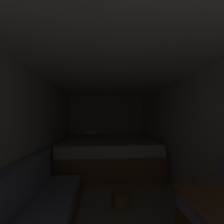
# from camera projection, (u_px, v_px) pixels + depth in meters

# --- Properties ---
(ground_plane) EXTENTS (7.12, 7.12, 0.00)m
(ground_plane) POSITION_uv_depth(u_px,v_px,m) (114.00, 203.00, 2.29)
(ground_plane) COLOR #A39984
(wall_back) EXTENTS (2.53, 0.05, 2.02)m
(wall_back) POSITION_uv_depth(u_px,v_px,m) (107.00, 127.00, 4.90)
(wall_back) COLOR beige
(wall_back) RESTS_ON ground
(wall_left) EXTENTS (0.05, 5.12, 2.02)m
(wall_left) POSITION_uv_depth(u_px,v_px,m) (32.00, 139.00, 2.22)
(wall_left) COLOR beige
(wall_left) RESTS_ON ground
(wall_right) EXTENTS (0.05, 5.12, 2.02)m
(wall_right) POSITION_uv_depth(u_px,v_px,m) (190.00, 137.00, 2.43)
(wall_right) COLOR beige
(wall_right) RESTS_ON ground
(ceiling_slab) EXTENTS (2.53, 5.12, 0.05)m
(ceiling_slab) POSITION_uv_depth(u_px,v_px,m) (114.00, 72.00, 2.36)
(ceiling_slab) COLOR white
(ceiling_slab) RESTS_ON wall_left
(bed) EXTENTS (2.31, 1.88, 0.95)m
(bed) POSITION_uv_depth(u_px,v_px,m) (108.00, 153.00, 3.88)
(bed) COLOR #9E7247
(bed) RESTS_ON ground
(wicker_basket) EXTENTS (0.27, 0.27, 0.19)m
(wicker_basket) POSITION_uv_depth(u_px,v_px,m) (122.00, 199.00, 2.24)
(wicker_basket) COLOR olive
(wicker_basket) RESTS_ON ground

